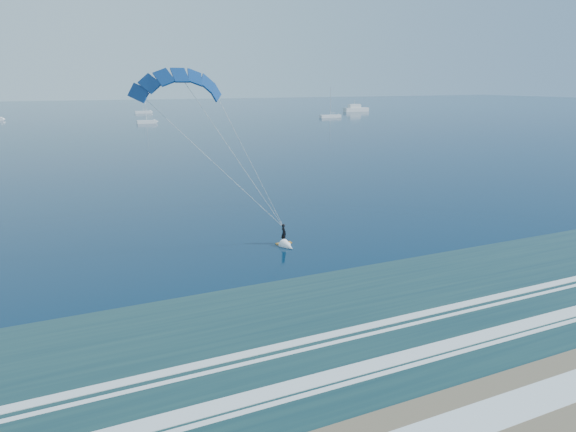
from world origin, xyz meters
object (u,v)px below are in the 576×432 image
(kitesurfer_rig, at_px, (234,156))
(sailboat_3, at_px, (147,122))
(sailboat_4, at_px, (143,112))
(sailboat_5, at_px, (330,116))
(motor_yacht, at_px, (356,109))

(kitesurfer_rig, bearing_deg, sailboat_3, 83.04)
(sailboat_3, height_order, sailboat_4, sailboat_4)
(kitesurfer_rig, bearing_deg, sailboat_5, 58.08)
(motor_yacht, xyz_separation_m, sailboat_5, (-34.28, -34.41, -0.79))
(kitesurfer_rig, xyz_separation_m, sailboat_5, (96.63, 155.10, -8.29))
(motor_yacht, height_order, sailboat_5, sailboat_5)
(kitesurfer_rig, relative_size, motor_yacht, 1.26)
(motor_yacht, bearing_deg, kitesurfer_rig, -124.64)
(motor_yacht, distance_m, sailboat_4, 106.77)
(motor_yacht, height_order, sailboat_4, sailboat_4)
(sailboat_4, bearing_deg, kitesurfer_rig, -97.40)
(kitesurfer_rig, height_order, sailboat_3, kitesurfer_rig)
(motor_yacht, bearing_deg, sailboat_4, 163.51)
(motor_yacht, bearing_deg, sailboat_3, -163.07)
(sailboat_3, xyz_separation_m, sailboat_4, (9.55, 64.36, 0.00))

